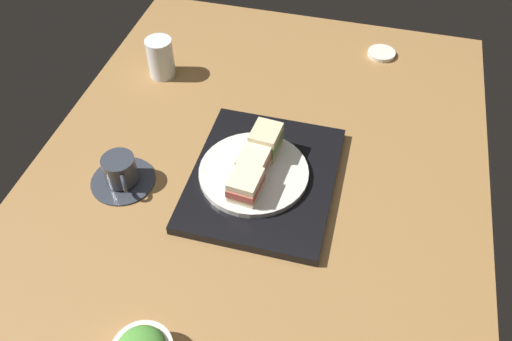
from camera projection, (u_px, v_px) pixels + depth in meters
ground_plane at (252, 191)px, 112.97cm from camera, size 140.00×100.00×3.00cm
serving_tray at (263, 178)px, 111.95cm from camera, size 36.92×30.43×2.19cm
sandwich_plate at (255, 173)px, 110.59cm from camera, size 23.58×23.58×1.35cm
sandwich_near at (243, 184)px, 104.13cm from camera, size 7.97×6.59×5.16cm
sandwich_middle at (255, 163)px, 108.19cm from camera, size 7.92×6.54×5.10cm
sandwich_far at (266, 141)px, 111.81cm from camera, size 7.92×6.55×6.24cm
coffee_cup at (121, 173)px, 110.55cm from camera, size 14.07×14.07×7.02cm
drinking_glass at (161, 58)px, 134.32cm from camera, size 6.92×6.92×10.52cm
small_sauce_dish at (381, 53)px, 143.53cm from camera, size 7.58×7.58×1.16cm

